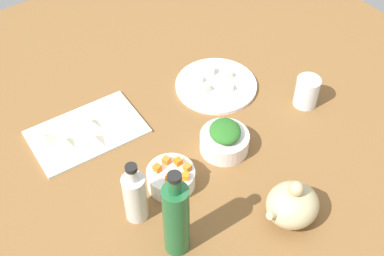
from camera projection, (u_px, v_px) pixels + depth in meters
The scene contains 25 objects.
tabletop at pixel (192, 143), 149.46cm from camera, with size 190.00×190.00×3.00cm, color brown.
cutting_board at pixel (87, 132), 149.79cm from camera, with size 31.91×20.19×1.00cm, color silver.
plate_tofu at pixel (216, 85), 163.52cm from camera, with size 25.75×25.75×1.20cm, color white.
bowl_greens at pixel (224, 142), 144.13cm from camera, with size 13.74×13.74×5.54cm, color white.
bowl_carrots at pixel (171, 178), 135.50cm from camera, with size 12.72×12.72×5.43cm, color white.
teapot at pixel (292, 204), 126.60cm from camera, with size 15.15×12.68×13.64cm.
bottle_0 at pixel (135, 196), 125.25cm from camera, with size 5.79×5.79×19.23cm.
bottle_1 at pixel (176, 218), 116.40cm from camera, with size 6.16×6.16×27.31cm.
drinking_glass_0 at pixel (307, 92), 155.31cm from camera, with size 7.21×7.21×9.55cm, color white.
carrot_cube_0 at pixel (170, 177), 131.14cm from camera, with size 1.80×1.80×1.80cm, color orange.
carrot_cube_1 at pixel (187, 167), 133.29cm from camera, with size 1.80×1.80×1.80cm, color orange.
carrot_cube_2 at pixel (166, 160), 134.93cm from camera, with size 1.80×1.80×1.80cm, color orange.
carrot_cube_3 at pixel (157, 168), 133.17cm from camera, with size 1.80×1.80×1.80cm, color orange.
carrot_cube_4 at pixel (178, 162), 134.65cm from camera, with size 1.80×1.80×1.80cm, color orange.
carrot_cube_5 at pixel (185, 176), 131.29cm from camera, with size 1.80×1.80×1.80cm, color orange.
chopped_greens_mound at pixel (225, 131), 140.88cm from camera, with size 9.83×8.67×3.39cm, color #296822.
tofu_cube_0 at pixel (198, 79), 162.97cm from camera, with size 2.20×2.20×2.20cm, color white.
tofu_cube_1 at pixel (229, 88), 160.25cm from camera, with size 2.20×2.20×2.20cm, color silver.
tofu_cube_2 at pixel (211, 71), 165.81cm from camera, with size 2.20×2.20×2.20cm, color #FAE9CE.
tofu_cube_3 at pixel (206, 88), 160.14cm from camera, with size 2.20×2.20×2.20cm, color #EDF7CD.
tofu_cube_4 at pixel (228, 74), 164.55cm from camera, with size 2.20×2.20×2.20cm, color #FAF6CE.
dumpling_0 at pixel (91, 124), 149.42cm from camera, with size 5.48×4.70×2.75cm, color beige.
dumpling_1 at pixel (95, 140), 145.55cm from camera, with size 5.45×4.94×2.36cm, color beige.
dumpling_2 at pixel (45, 138), 145.70cm from camera, with size 5.53×5.26×2.53cm, color beige.
dumpling_3 at pixel (66, 141), 144.89cm from camera, with size 4.71×4.03×2.59cm, color beige.
Camera 1 is at (59.24, 79.69, 113.30)cm, focal length 48.44 mm.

